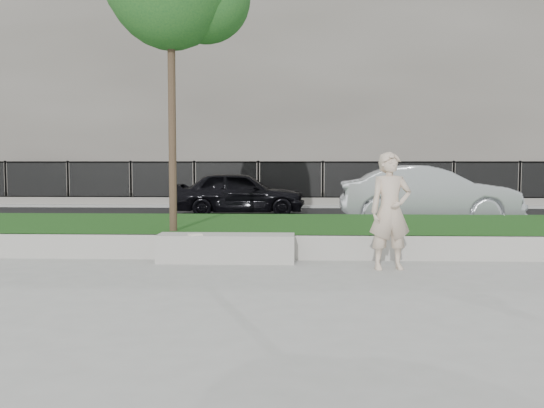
{
  "coord_description": "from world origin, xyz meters",
  "views": [
    {
      "loc": [
        0.71,
        -8.63,
        1.58
      ],
      "look_at": [
        0.31,
        1.2,
        0.89
      ],
      "focal_mm": 40.0,
      "sensor_mm": 36.0,
      "label": 1
    }
  ],
  "objects_px": {
    "car_silver": "(428,194)",
    "book": "(195,235)",
    "stone_bench": "(226,248)",
    "car_dark": "(239,193)",
    "man": "(390,211)"
  },
  "relations": [
    {
      "from": "car_dark",
      "to": "stone_bench",
      "type": "bearing_deg",
      "value": -178.88
    },
    {
      "from": "man",
      "to": "book",
      "type": "height_order",
      "value": "man"
    },
    {
      "from": "stone_bench",
      "to": "man",
      "type": "distance_m",
      "value": 2.62
    },
    {
      "from": "stone_bench",
      "to": "car_silver",
      "type": "xyz_separation_m",
      "value": [
        4.41,
        5.85,
        0.54
      ]
    },
    {
      "from": "book",
      "to": "car_silver",
      "type": "distance_m",
      "value": 7.74
    },
    {
      "from": "car_dark",
      "to": "car_silver",
      "type": "bearing_deg",
      "value": -116.01
    },
    {
      "from": "car_silver",
      "to": "book",
      "type": "bearing_deg",
      "value": 142.85
    },
    {
      "from": "book",
      "to": "car_silver",
      "type": "height_order",
      "value": "car_silver"
    },
    {
      "from": "book",
      "to": "car_dark",
      "type": "distance_m",
      "value": 8.14
    },
    {
      "from": "stone_bench",
      "to": "book",
      "type": "relative_size",
      "value": 10.78
    },
    {
      "from": "stone_bench",
      "to": "car_dark",
      "type": "bearing_deg",
      "value": 93.88
    },
    {
      "from": "man",
      "to": "car_silver",
      "type": "distance_m",
      "value": 6.69
    },
    {
      "from": "man",
      "to": "book",
      "type": "relative_size",
      "value": 8.62
    },
    {
      "from": "stone_bench",
      "to": "man",
      "type": "bearing_deg",
      "value": -12.5
    },
    {
      "from": "book",
      "to": "car_dark",
      "type": "bearing_deg",
      "value": 61.16
    }
  ]
}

